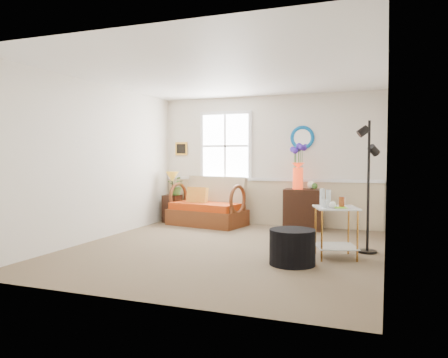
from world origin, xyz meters
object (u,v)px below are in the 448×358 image
(lamp_stand, at_px, (172,208))
(side_table, at_px, (336,232))
(ottoman, at_px, (292,247))
(cabinet, at_px, (303,209))
(floor_lamp, at_px, (368,187))
(loveseat, at_px, (207,201))

(lamp_stand, distance_m, side_table, 4.16)
(ottoman, bearing_deg, lamp_stand, 139.14)
(cabinet, distance_m, ottoman, 2.74)
(lamp_stand, bearing_deg, side_table, -30.47)
(side_table, relative_size, floor_lamp, 0.37)
(cabinet, bearing_deg, floor_lamp, -56.93)
(loveseat, bearing_deg, floor_lamp, -15.01)
(lamp_stand, relative_size, floor_lamp, 0.30)
(side_table, height_order, ottoman, side_table)
(floor_lamp, bearing_deg, lamp_stand, 138.08)
(lamp_stand, height_order, floor_lamp, floor_lamp)
(lamp_stand, bearing_deg, ottoman, -40.86)
(cabinet, height_order, floor_lamp, floor_lamp)
(lamp_stand, relative_size, ottoman, 0.98)
(lamp_stand, height_order, ottoman, lamp_stand)
(loveseat, height_order, cabinet, loveseat)
(cabinet, distance_m, side_table, 2.29)
(loveseat, relative_size, cabinet, 1.94)
(floor_lamp, bearing_deg, loveseat, 134.64)
(ottoman, bearing_deg, loveseat, 131.35)
(loveseat, height_order, ottoman, loveseat)
(lamp_stand, height_order, side_table, side_table)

